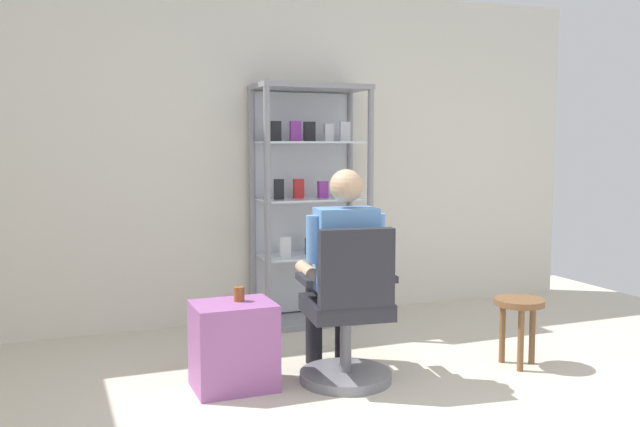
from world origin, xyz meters
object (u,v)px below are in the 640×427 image
(wooden_stool, at_px, (519,313))
(display_cabinet_main, at_px, (308,202))
(office_chair, at_px, (348,320))
(storage_crate, at_px, (234,346))
(tea_glass, at_px, (239,294))
(seated_shopkeeper, at_px, (341,263))

(wooden_stool, bearing_deg, display_cabinet_main, 118.47)
(office_chair, distance_m, storage_crate, 0.70)
(office_chair, height_order, storage_crate, office_chair)
(tea_glass, bearing_deg, display_cabinet_main, 54.30)
(office_chair, bearing_deg, tea_glass, 160.44)
(wooden_stool, bearing_deg, seated_shopkeeper, 167.72)
(display_cabinet_main, distance_m, tea_glass, 1.63)
(display_cabinet_main, xyz_separation_m, seated_shopkeeper, (-0.29, -1.33, -0.26))
(office_chair, xyz_separation_m, storage_crate, (-0.66, 0.19, -0.14))
(display_cabinet_main, relative_size, wooden_stool, 4.30)
(storage_crate, bearing_deg, seated_shopkeeper, -2.10)
(seated_shopkeeper, xyz_separation_m, storage_crate, (-0.68, 0.02, -0.46))
(tea_glass, bearing_deg, wooden_stool, -9.71)
(wooden_stool, bearing_deg, storage_crate, 171.44)
(tea_glass, bearing_deg, storage_crate, -146.94)
(display_cabinet_main, distance_m, wooden_stool, 1.91)
(storage_crate, xyz_separation_m, wooden_stool, (1.82, -0.27, 0.09))
(seated_shopkeeper, relative_size, wooden_stool, 2.92)
(display_cabinet_main, relative_size, tea_glass, 22.14)
(display_cabinet_main, bearing_deg, storage_crate, -126.40)
(seated_shopkeeper, bearing_deg, display_cabinet_main, 77.78)
(office_chair, xyz_separation_m, seated_shopkeeper, (0.02, 0.16, 0.32))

